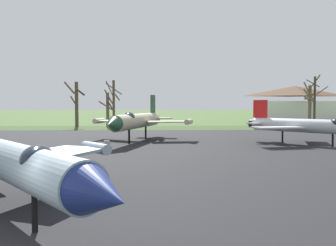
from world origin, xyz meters
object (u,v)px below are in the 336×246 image
at_px(jet_fighter_front_left, 9,160).
at_px(jet_fighter_rear_center, 309,126).
at_px(visitor_building, 295,103).
at_px(info_placard_rear_left, 107,145).
at_px(jet_fighter_rear_left, 137,121).

xyz_separation_m(jet_fighter_front_left, jet_fighter_rear_center, (18.89, 20.90, -0.02)).
distance_m(jet_fighter_front_left, jet_fighter_rear_center, 28.17).
height_order(jet_fighter_front_left, visitor_building, visitor_building).
bearing_deg(visitor_building, info_placard_rear_left, -120.97).
bearing_deg(visitor_building, jet_fighter_front_left, -116.29).
bearing_deg(jet_fighter_rear_left, jet_fighter_rear_center, -14.85).
xyz_separation_m(jet_fighter_front_left, visitor_building, (42.84, 86.73, 2.54)).
relative_size(jet_fighter_rear_center, info_placard_rear_left, 11.91).
xyz_separation_m(jet_fighter_rear_center, jet_fighter_rear_left, (-15.81, 4.19, 0.30)).
height_order(jet_fighter_front_left, info_placard_rear_left, jet_fighter_front_left).
bearing_deg(jet_fighter_rear_center, info_placard_rear_left, -168.03).
height_order(jet_fighter_rear_left, info_placard_rear_left, jet_fighter_rear_left).
distance_m(jet_fighter_rear_center, visitor_building, 70.09).
xyz_separation_m(info_placard_rear_left, visitor_building, (41.77, 69.61, 3.85)).
bearing_deg(jet_fighter_front_left, jet_fighter_rear_center, 47.89).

